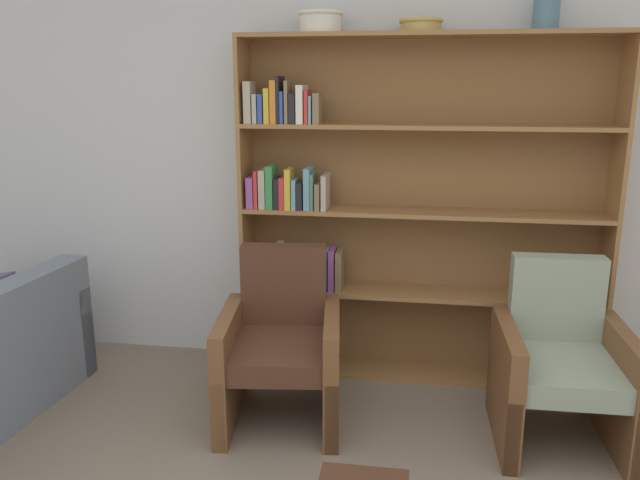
# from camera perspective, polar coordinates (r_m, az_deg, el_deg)

# --- Properties ---
(wall_back) EXTENTS (12.00, 0.06, 2.75)m
(wall_back) POSITION_cam_1_polar(r_m,az_deg,el_deg) (3.94, 6.78, 7.66)
(wall_back) COLOR silver
(wall_back) RESTS_ON ground
(bookshelf) EXTENTS (2.20, 0.30, 2.09)m
(bookshelf) POSITION_cam_1_polar(r_m,az_deg,el_deg) (3.84, 6.28, 2.16)
(bookshelf) COLOR olive
(bookshelf) RESTS_ON ground
(bowl_stoneware) EXTENTS (0.26, 0.26, 0.12)m
(bowl_stoneware) POSITION_cam_1_polar(r_m,az_deg,el_deg) (3.79, 0.04, 19.39)
(bowl_stoneware) COLOR silver
(bowl_stoneware) RESTS_ON bookshelf
(bowl_copper) EXTENTS (0.25, 0.25, 0.07)m
(bowl_copper) POSITION_cam_1_polar(r_m,az_deg,el_deg) (3.74, 9.21, 18.88)
(bowl_copper) COLOR tan
(bowl_copper) RESTS_ON bookshelf
(vase_tall) EXTENTS (0.14, 0.14, 0.26)m
(vase_tall) POSITION_cam_1_polar(r_m,az_deg,el_deg) (3.81, 20.01, 19.27)
(vase_tall) COLOR slate
(vase_tall) RESTS_ON bookshelf
(armchair_leather) EXTENTS (0.72, 0.75, 0.93)m
(armchair_leather) POSITION_cam_1_polar(r_m,az_deg,el_deg) (3.48, -3.60, -9.78)
(armchair_leather) COLOR brown
(armchair_leather) RESTS_ON ground
(armchair_cushioned) EXTENTS (0.65, 0.69, 0.93)m
(armchair_cushioned) POSITION_cam_1_polar(r_m,az_deg,el_deg) (3.49, 21.14, -10.66)
(armchair_cushioned) COLOR brown
(armchair_cushioned) RESTS_ON ground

